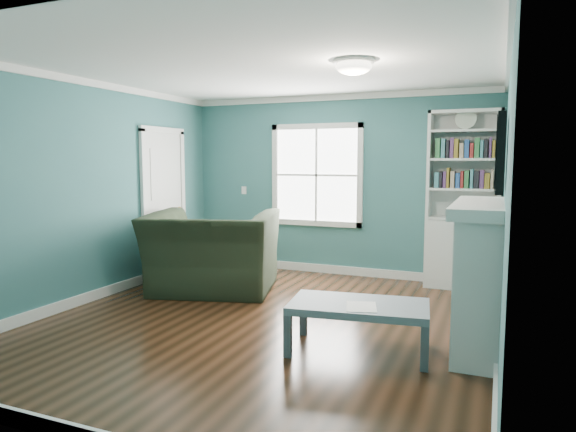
% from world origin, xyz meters
% --- Properties ---
extents(floor, '(5.00, 5.00, 0.00)m').
position_xyz_m(floor, '(0.00, 0.00, 0.00)').
color(floor, black).
rests_on(floor, ground).
extents(room_walls, '(5.00, 5.00, 5.00)m').
position_xyz_m(room_walls, '(0.00, 0.00, 1.58)').
color(room_walls, '#33676C').
rests_on(room_walls, ground).
extents(trim, '(4.50, 5.00, 2.60)m').
position_xyz_m(trim, '(0.00, 0.00, 1.24)').
color(trim, white).
rests_on(trim, ground).
extents(window, '(1.40, 0.06, 1.50)m').
position_xyz_m(window, '(-0.30, 2.49, 1.45)').
color(window, white).
rests_on(window, room_walls).
extents(bookshelf, '(0.90, 0.35, 2.31)m').
position_xyz_m(bookshelf, '(1.77, 2.30, 0.92)').
color(bookshelf, silver).
rests_on(bookshelf, ground).
extents(fireplace, '(0.44, 1.58, 1.30)m').
position_xyz_m(fireplace, '(2.08, 0.20, 0.64)').
color(fireplace, black).
rests_on(fireplace, ground).
extents(tv, '(0.06, 1.10, 0.65)m').
position_xyz_m(tv, '(2.20, 0.20, 1.72)').
color(tv, black).
rests_on(tv, fireplace).
extents(door, '(0.12, 0.98, 2.17)m').
position_xyz_m(door, '(-2.22, 1.40, 1.07)').
color(door, silver).
rests_on(door, ground).
extents(ceiling_fixture, '(0.38, 0.38, 0.15)m').
position_xyz_m(ceiling_fixture, '(0.90, 0.10, 2.55)').
color(ceiling_fixture, white).
rests_on(ceiling_fixture, room_walls).
extents(light_switch, '(0.08, 0.01, 0.12)m').
position_xyz_m(light_switch, '(-1.50, 2.48, 1.20)').
color(light_switch, white).
rests_on(light_switch, room_walls).
extents(recliner, '(1.77, 1.39, 1.36)m').
position_xyz_m(recliner, '(-1.14, 0.92, 0.68)').
color(recliner, black).
rests_on(recliner, ground).
extents(coffee_table, '(1.27, 0.80, 0.43)m').
position_xyz_m(coffee_table, '(1.11, -0.39, 0.38)').
color(coffee_table, '#464E54').
rests_on(coffee_table, ground).
extents(paper_sheet, '(0.33, 0.38, 0.00)m').
position_xyz_m(paper_sheet, '(1.16, -0.51, 0.44)').
color(paper_sheet, white).
rests_on(paper_sheet, coffee_table).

